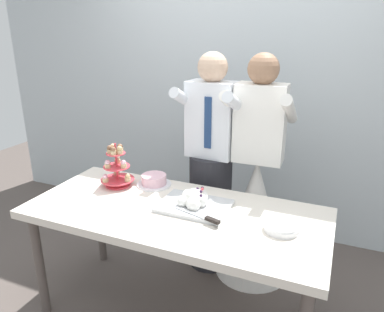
{
  "coord_description": "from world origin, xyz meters",
  "views": [
    {
      "loc": [
        0.86,
        -1.77,
        1.81
      ],
      "look_at": [
        0.05,
        0.15,
        1.07
      ],
      "focal_mm": 34.23,
      "sensor_mm": 36.0,
      "label": 1
    }
  ],
  "objects_px": {
    "dessert_table": "(175,221)",
    "person_bride": "(255,203)",
    "cupcake_stand": "(117,168)",
    "main_cake_tray": "(194,202)",
    "plate_stack": "(282,227)",
    "person_groom": "(211,177)",
    "round_cake": "(154,180)"
  },
  "relations": [
    {
      "from": "person_groom",
      "to": "person_bride",
      "type": "distance_m",
      "value": 0.38
    },
    {
      "from": "plate_stack",
      "to": "round_cake",
      "type": "xyz_separation_m",
      "value": [
        -0.92,
        0.27,
        0.01
      ]
    },
    {
      "from": "person_bride",
      "to": "dessert_table",
      "type": "bearing_deg",
      "value": -117.82
    },
    {
      "from": "plate_stack",
      "to": "person_groom",
      "type": "relative_size",
      "value": 0.11
    },
    {
      "from": "main_cake_tray",
      "to": "plate_stack",
      "type": "xyz_separation_m",
      "value": [
        0.53,
        -0.06,
        -0.02
      ]
    },
    {
      "from": "round_cake",
      "to": "person_bride",
      "type": "bearing_deg",
      "value": 30.68
    },
    {
      "from": "cupcake_stand",
      "to": "person_bride",
      "type": "xyz_separation_m",
      "value": [
        0.86,
        0.48,
        -0.32
      ]
    },
    {
      "from": "person_bride",
      "to": "main_cake_tray",
      "type": "bearing_deg",
      "value": -112.73
    },
    {
      "from": "cupcake_stand",
      "to": "round_cake",
      "type": "bearing_deg",
      "value": 24.73
    },
    {
      "from": "dessert_table",
      "to": "person_bride",
      "type": "height_order",
      "value": "person_bride"
    },
    {
      "from": "dessert_table",
      "to": "cupcake_stand",
      "type": "bearing_deg",
      "value": 161.93
    },
    {
      "from": "round_cake",
      "to": "person_groom",
      "type": "xyz_separation_m",
      "value": [
        0.29,
        0.35,
        -0.06
      ]
    },
    {
      "from": "cupcake_stand",
      "to": "main_cake_tray",
      "type": "distance_m",
      "value": 0.63
    },
    {
      "from": "dessert_table",
      "to": "round_cake",
      "type": "relative_size",
      "value": 7.5
    },
    {
      "from": "dessert_table",
      "to": "main_cake_tray",
      "type": "xyz_separation_m",
      "value": [
        0.1,
        0.07,
        0.11
      ]
    },
    {
      "from": "dessert_table",
      "to": "main_cake_tray",
      "type": "bearing_deg",
      "value": 34.67
    },
    {
      "from": "main_cake_tray",
      "to": "person_groom",
      "type": "xyz_separation_m",
      "value": [
        -0.1,
        0.56,
        -0.07
      ]
    },
    {
      "from": "plate_stack",
      "to": "person_groom",
      "type": "height_order",
      "value": "person_groom"
    },
    {
      "from": "dessert_table",
      "to": "plate_stack",
      "type": "bearing_deg",
      "value": 0.75
    },
    {
      "from": "dessert_table",
      "to": "plate_stack",
      "type": "height_order",
      "value": "plate_stack"
    },
    {
      "from": "plate_stack",
      "to": "person_bride",
      "type": "xyz_separation_m",
      "value": [
        -0.29,
        0.64,
        -0.21
      ]
    },
    {
      "from": "dessert_table",
      "to": "round_cake",
      "type": "bearing_deg",
      "value": 136.53
    },
    {
      "from": "dessert_table",
      "to": "plate_stack",
      "type": "distance_m",
      "value": 0.64
    },
    {
      "from": "cupcake_stand",
      "to": "plate_stack",
      "type": "xyz_separation_m",
      "value": [
        1.15,
        -0.16,
        -0.11
      ]
    },
    {
      "from": "main_cake_tray",
      "to": "plate_stack",
      "type": "height_order",
      "value": "main_cake_tray"
    },
    {
      "from": "plate_stack",
      "to": "person_groom",
      "type": "xyz_separation_m",
      "value": [
        -0.63,
        0.62,
        -0.05
      ]
    },
    {
      "from": "person_bride",
      "to": "cupcake_stand",
      "type": "bearing_deg",
      "value": -150.84
    },
    {
      "from": "main_cake_tray",
      "to": "round_cake",
      "type": "bearing_deg",
      "value": 152.13
    },
    {
      "from": "dessert_table",
      "to": "plate_stack",
      "type": "relative_size",
      "value": 9.46
    },
    {
      "from": "person_groom",
      "to": "person_bride",
      "type": "xyz_separation_m",
      "value": [
        0.34,
        0.02,
        -0.16
      ]
    },
    {
      "from": "round_cake",
      "to": "person_groom",
      "type": "relative_size",
      "value": 0.14
    },
    {
      "from": "dessert_table",
      "to": "person_groom",
      "type": "bearing_deg",
      "value": 89.66
    }
  ]
}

